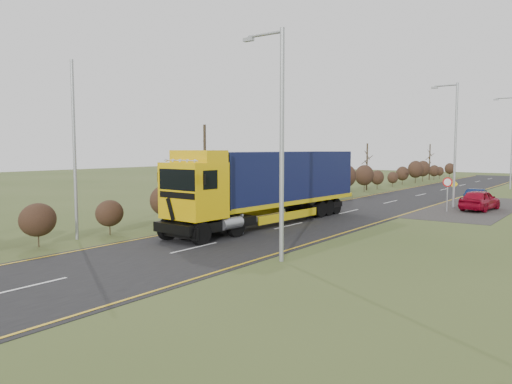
{
  "coord_description": "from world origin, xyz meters",
  "views": [
    {
      "loc": [
        15.33,
        -20.38,
        4.51
      ],
      "look_at": [
        -1.02,
        2.14,
        2.07
      ],
      "focal_mm": 35.0,
      "sensor_mm": 36.0,
      "label": 1
    }
  ],
  "objects_px": {
    "lorry": "(269,182)",
    "streetlight_near": "(279,135)",
    "car_red_hatchback": "(480,200)",
    "car_blue_sedan": "(477,196)",
    "speed_sign": "(447,187)"
  },
  "relations": [
    {
      "from": "lorry",
      "to": "streetlight_near",
      "type": "xyz_separation_m",
      "value": [
        5.85,
        -7.78,
        2.54
      ]
    },
    {
      "from": "car_red_hatchback",
      "to": "streetlight_near",
      "type": "relative_size",
      "value": 0.48
    },
    {
      "from": "car_red_hatchback",
      "to": "car_blue_sedan",
      "type": "distance_m",
      "value": 4.81
    },
    {
      "from": "car_blue_sedan",
      "to": "speed_sign",
      "type": "height_order",
      "value": "speed_sign"
    },
    {
      "from": "lorry",
      "to": "car_red_hatchback",
      "type": "distance_m",
      "value": 16.95
    },
    {
      "from": "car_red_hatchback",
      "to": "speed_sign",
      "type": "relative_size",
      "value": 1.8
    },
    {
      "from": "car_red_hatchback",
      "to": "speed_sign",
      "type": "xyz_separation_m",
      "value": [
        -1.74,
        -2.13,
        0.98
      ]
    },
    {
      "from": "lorry",
      "to": "car_blue_sedan",
      "type": "xyz_separation_m",
      "value": [
        7.52,
        19.1,
        -1.9
      ]
    },
    {
      "from": "streetlight_near",
      "to": "lorry",
      "type": "bearing_deg",
      "value": 126.95
    },
    {
      "from": "streetlight_near",
      "to": "speed_sign",
      "type": "xyz_separation_m",
      "value": [
        1.12,
        20.09,
        -3.31
      ]
    },
    {
      "from": "lorry",
      "to": "car_blue_sedan",
      "type": "height_order",
      "value": "lorry"
    },
    {
      "from": "car_red_hatchback",
      "to": "streetlight_near",
      "type": "bearing_deg",
      "value": 89.66
    },
    {
      "from": "car_red_hatchback",
      "to": "speed_sign",
      "type": "distance_m",
      "value": 2.92
    },
    {
      "from": "car_red_hatchback",
      "to": "streetlight_near",
      "type": "distance_m",
      "value": 22.81
    },
    {
      "from": "car_blue_sedan",
      "to": "streetlight_near",
      "type": "distance_m",
      "value": 27.29
    }
  ]
}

